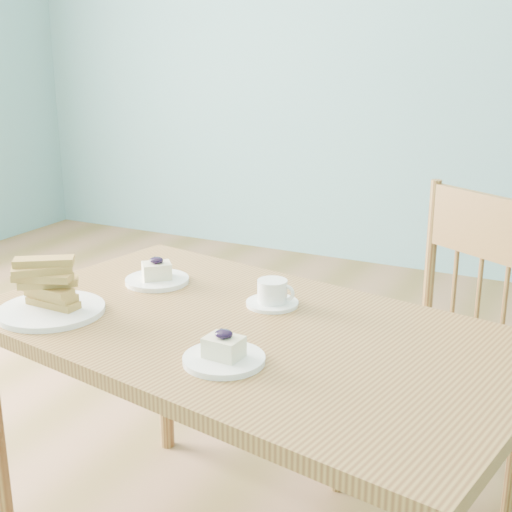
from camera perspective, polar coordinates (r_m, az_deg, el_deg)
room at (r=1.82m, az=-10.38°, el=18.51°), size 5.01×5.01×2.71m
dining_table at (r=1.64m, az=-0.69°, el=-7.80°), size 1.36×0.93×0.67m
dining_chair at (r=2.05m, az=14.59°, el=-7.53°), size 0.55×0.55×0.90m
cheesecake_plate_near at (r=1.44m, az=-2.58°, el=-7.85°), size 0.17×0.17×0.07m
cheesecake_plate_far at (r=1.90m, az=-7.93°, el=-1.61°), size 0.17×0.17×0.07m
coffee_cup at (r=1.73m, az=1.35°, el=-3.11°), size 0.13×0.13×0.06m
biscotti_plate at (r=1.74m, az=-16.17°, el=-3.05°), size 0.25×0.25×0.13m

